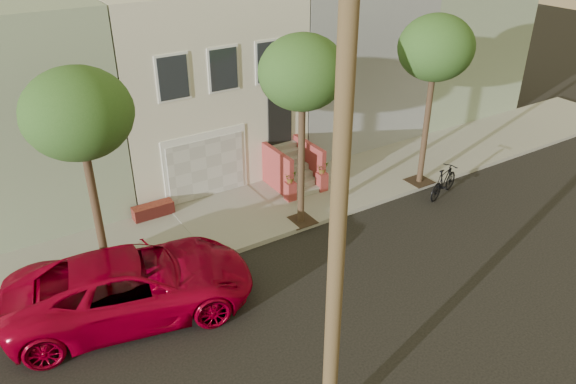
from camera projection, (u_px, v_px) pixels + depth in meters
ground at (347, 297)px, 15.54m from camera, size 90.00×90.00×0.00m
sidewalk at (254, 212)px, 19.48m from camera, size 40.00×3.70×0.15m
house_row at (180, 73)px, 22.11m from camera, size 33.10×11.70×7.00m
tree_left at (78, 115)px, 13.34m from camera, size 2.70×2.57×6.30m
tree_mid at (302, 74)px, 16.40m from camera, size 2.70×2.57×6.30m
tree_right at (436, 49)px, 18.98m from camera, size 2.70×2.57×6.30m
pickup_truck at (132, 285)px, 14.58m from camera, size 6.83×4.17×1.77m
motorcycle at (444, 182)px, 20.44m from camera, size 2.02×1.11×1.17m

